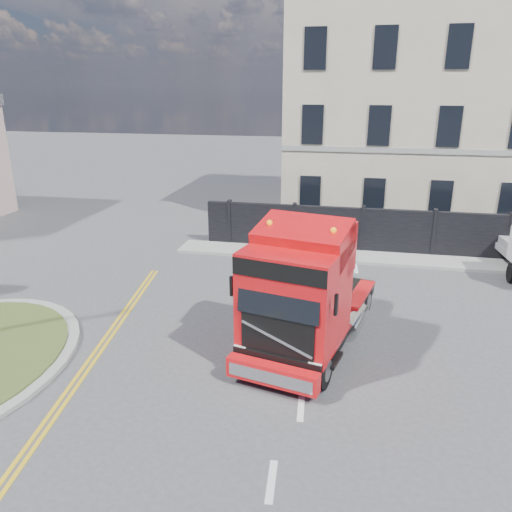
# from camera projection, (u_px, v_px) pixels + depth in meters

# --- Properties ---
(ground) EXTENTS (120.00, 120.00, 0.00)m
(ground) POSITION_uv_depth(u_px,v_px,m) (221.00, 339.00, 14.64)
(ground) COLOR #424244
(ground) RESTS_ON ground
(hoarding_fence) EXTENTS (18.80, 0.25, 2.00)m
(hoarding_fence) POSITION_uv_depth(u_px,v_px,m) (422.00, 234.00, 21.45)
(hoarding_fence) COLOR black
(hoarding_fence) RESTS_ON ground
(georgian_building) EXTENTS (12.30, 10.30, 12.80)m
(georgian_building) POSITION_uv_depth(u_px,v_px,m) (406.00, 110.00, 26.95)
(georgian_building) COLOR #B2A08D
(georgian_building) RESTS_ON ground
(pavement_far) EXTENTS (20.00, 1.60, 0.12)m
(pavement_far) POSITION_uv_depth(u_px,v_px,m) (409.00, 260.00, 21.02)
(pavement_far) COLOR gray
(pavement_far) RESTS_ON ground
(truck) EXTENTS (3.68, 6.59, 3.73)m
(truck) POSITION_uv_depth(u_px,v_px,m) (303.00, 298.00, 13.33)
(truck) COLOR black
(truck) RESTS_ON ground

